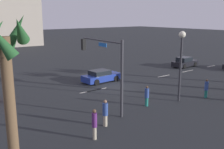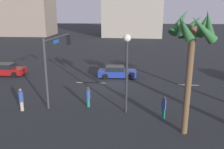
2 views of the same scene
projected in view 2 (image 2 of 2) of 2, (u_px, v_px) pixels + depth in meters
The scene contains 14 objects.
ground_plane at pixel (114, 83), 25.21m from camera, with size 220.00×220.00×0.00m, color #232628.
lane_stripe_2 at pixel (188, 85), 24.65m from camera, with size 2.06×0.14×0.01m, color silver.
lane_stripe_3 at pixel (94, 83), 25.36m from camera, with size 2.35×0.14×0.01m, color silver.
lane_stripe_4 at pixel (88, 83), 25.41m from camera, with size 2.51×0.14×0.01m, color silver.
car_0 at pixel (7, 70), 28.27m from camera, with size 4.08×1.94×1.40m.
car_2 at pixel (117, 72), 27.34m from camera, with size 4.38×2.03×1.32m.
traffic_signal at pixel (56, 56), 19.89m from camera, with size 0.68×5.99×5.57m.
streetlamp at pixel (127, 59), 17.05m from camera, with size 0.56×0.56×5.96m.
pedestrian_0 at pixel (21, 99), 18.19m from camera, with size 0.50×0.50×1.82m.
pedestrian_2 at pixel (88, 96), 18.94m from camera, with size 0.49×0.49×1.68m.
pedestrian_3 at pixel (164, 107), 16.89m from camera, with size 0.47×0.47×1.68m.
palm_tree_0 at pixel (192, 39), 13.48m from camera, with size 2.73×2.87×7.78m.
building_1 at pixel (134, 7), 69.83m from camera, with size 16.52×16.12×16.80m, color #9E9384.
building_2 at pixel (26, 1), 70.09m from camera, with size 15.00×11.08×20.07m, color gray.
Camera 2 is at (-1.60, 24.00, 7.62)m, focal length 37.93 mm.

